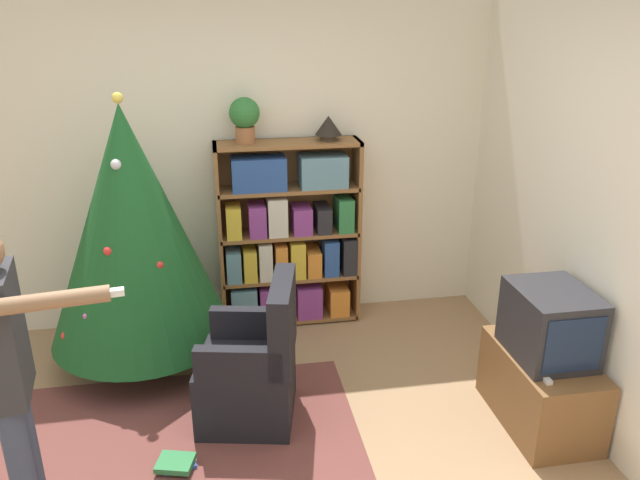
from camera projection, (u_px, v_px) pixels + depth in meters
The scene contains 13 objects.
wall_back at pixel (237, 158), 4.76m from camera, with size 8.00×0.10×2.60m.
area_rug at pixel (157, 466), 3.47m from camera, with size 2.36×1.79×0.01m.
bookshelf at pixel (289, 239), 4.83m from camera, with size 1.09×0.28×1.46m.
tv_stand at pixel (540, 388), 3.77m from camera, with size 0.45×0.79×0.47m.
television at pixel (550, 323), 3.61m from camera, with size 0.42×0.51×0.42m.
game_remote at pixel (545, 377), 3.44m from camera, with size 0.04×0.12×0.02m.
christmas_tree at pixel (132, 227), 4.14m from camera, with size 1.23×1.23×1.90m.
armchair at pixel (253, 371), 3.79m from camera, with size 0.67×0.66×0.92m.
standing_person at pixel (7, 369), 2.71m from camera, with size 0.67×0.47×1.57m.
potted_plant at pixel (245, 117), 4.45m from camera, with size 0.22×0.22×0.33m.
table_lamp at pixel (328, 126), 4.57m from camera, with size 0.20×0.20×0.18m.
book_pile_near_tree at pixel (224, 377), 4.25m from camera, with size 0.18×0.18×0.05m.
book_pile_by_chair at pixel (177, 464), 3.45m from camera, with size 0.23×0.21×0.06m.
Camera 1 is at (-0.17, -2.60, 2.43)m, focal length 35.00 mm.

